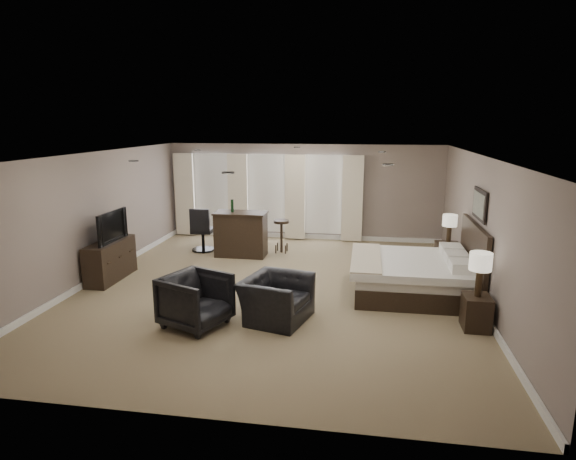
# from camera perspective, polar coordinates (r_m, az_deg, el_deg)

# --- Properties ---
(room) EXTENTS (7.60, 8.60, 2.64)m
(room) POSITION_cam_1_polar(r_m,az_deg,el_deg) (9.11, -1.64, 0.72)
(room) COLOR #807051
(room) RESTS_ON ground
(window_bay) EXTENTS (5.25, 0.20, 2.30)m
(window_bay) POSITION_cam_1_polar(r_m,az_deg,el_deg) (13.29, -2.56, 4.11)
(window_bay) COLOR silver
(window_bay) RESTS_ON room
(bed) EXTENTS (2.18, 2.08, 1.39)m
(bed) POSITION_cam_1_polar(r_m,az_deg,el_deg) (9.30, 14.42, -3.29)
(bed) COLOR silver
(bed) RESTS_ON ground
(nightstand_near) EXTENTS (0.41, 0.50, 0.54)m
(nightstand_near) POSITION_cam_1_polar(r_m,az_deg,el_deg) (8.21, 21.39, -9.08)
(nightstand_near) COLOR black
(nightstand_near) RESTS_ON ground
(nightstand_far) EXTENTS (0.49, 0.60, 0.65)m
(nightstand_far) POSITION_cam_1_polar(r_m,az_deg,el_deg) (10.90, 18.33, -3.20)
(nightstand_far) COLOR black
(nightstand_far) RESTS_ON ground
(lamp_near) EXTENTS (0.34, 0.34, 0.70)m
(lamp_near) POSITION_cam_1_polar(r_m,az_deg,el_deg) (8.01, 21.75, -4.94)
(lamp_near) COLOR beige
(lamp_near) RESTS_ON nightstand_near
(lamp_far) EXTENTS (0.30, 0.30, 0.63)m
(lamp_far) POSITION_cam_1_polar(r_m,az_deg,el_deg) (10.74, 18.57, 0.09)
(lamp_far) COLOR beige
(lamp_far) RESTS_ON nightstand_far
(wall_art) EXTENTS (0.04, 0.96, 0.56)m
(wall_art) POSITION_cam_1_polar(r_m,az_deg,el_deg) (9.25, 21.71, 2.83)
(wall_art) COLOR slate
(wall_art) RESTS_ON room
(dresser) EXTENTS (0.45, 1.39, 0.81)m
(dresser) POSITION_cam_1_polar(r_m,az_deg,el_deg) (10.57, -20.30, -3.40)
(dresser) COLOR black
(dresser) RESTS_ON ground
(tv) EXTENTS (0.63, 1.09, 0.14)m
(tv) POSITION_cam_1_polar(r_m,az_deg,el_deg) (10.45, -20.50, -0.89)
(tv) COLOR black
(tv) RESTS_ON dresser
(armchair_near) EXTENTS (0.98, 1.26, 0.97)m
(armchair_near) POSITION_cam_1_polar(r_m,az_deg,el_deg) (7.92, -1.41, -7.31)
(armchair_near) COLOR black
(armchair_near) RESTS_ON ground
(armchair_far) EXTENTS (1.13, 1.16, 0.94)m
(armchair_far) POSITION_cam_1_polar(r_m,az_deg,el_deg) (7.83, -10.88, -7.91)
(armchair_far) COLOR black
(armchair_far) RESTS_ON ground
(bar_counter) EXTENTS (1.25, 0.65, 1.09)m
(bar_counter) POSITION_cam_1_polar(r_m,az_deg,el_deg) (11.66, -5.59, -0.46)
(bar_counter) COLOR black
(bar_counter) RESTS_ON ground
(bar_stool_left) EXTENTS (0.38, 0.38, 0.77)m
(bar_stool_left) POSITION_cam_1_polar(r_m,az_deg,el_deg) (12.22, -7.67, -0.66)
(bar_stool_left) COLOR black
(bar_stool_left) RESTS_ON ground
(bar_stool_right) EXTENTS (0.50, 0.50, 0.82)m
(bar_stool_right) POSITION_cam_1_polar(r_m,az_deg,el_deg) (11.93, -0.78, -0.76)
(bar_stool_right) COLOR black
(bar_stool_right) RESTS_ON ground
(desk_chair) EXTENTS (0.60, 0.60, 1.12)m
(desk_chair) POSITION_cam_1_polar(r_m,az_deg,el_deg) (12.24, -10.07, 0.10)
(desk_chair) COLOR black
(desk_chair) RESTS_ON ground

